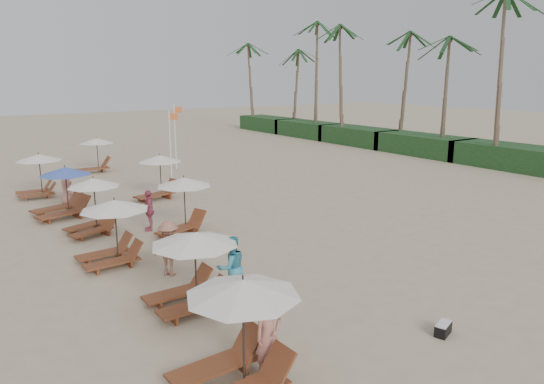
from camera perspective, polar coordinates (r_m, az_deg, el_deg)
ground at (r=17.23m, az=7.73°, el=-8.08°), size 160.00×160.00×0.00m
shrub_hedge at (r=42.48m, az=16.92°, el=5.17°), size 3.20×53.00×1.60m
palm_row at (r=42.80m, az=16.70°, el=17.49°), size 7.00×52.00×12.30m
lounger_station_0 at (r=10.31m, az=-4.43°, el=-16.09°), size 2.65×2.33×2.31m
lounger_station_1 at (r=13.83m, az=-9.46°, el=-8.48°), size 2.59×2.40×2.10m
lounger_station_2 at (r=17.55m, az=-17.93°, el=-4.16°), size 2.48×2.28×2.19m
lounger_station_3 at (r=21.19m, az=-20.00°, el=-1.46°), size 2.36×2.16×2.26m
lounger_station_4 at (r=24.33m, az=-22.98°, el=-0.25°), size 2.78×2.57×2.23m
lounger_station_5 at (r=28.80m, az=-25.23°, el=1.94°), size 2.45×2.30×2.26m
inland_station_0 at (r=20.30m, az=-10.28°, el=-0.86°), size 2.72×2.24×2.22m
inland_station_1 at (r=26.35m, az=-12.95°, el=2.01°), size 2.85×2.24×2.22m
inland_station_2 at (r=34.97m, az=-19.63°, el=4.19°), size 2.86×2.24×2.22m
beachgoer_near at (r=10.86m, az=-0.44°, el=-16.02°), size 0.67×0.46×1.79m
beachgoer_mid_a at (r=14.33m, az=-4.67°, el=-8.54°), size 0.91×0.72×1.82m
beachgoer_mid_b at (r=16.19m, az=-11.66°, el=-6.28°), size 1.20×1.32×1.78m
beachgoer_far_a at (r=21.02m, az=-13.84°, el=-2.04°), size 0.74×1.07×1.69m
beachgoer_far_b at (r=26.51m, az=-22.39°, el=0.55°), size 0.69×0.95×1.80m
duffel_bag at (r=13.34m, az=18.93°, el=-14.52°), size 0.61×0.44×0.31m
flag_pole_near at (r=31.21m, az=-11.47°, el=5.71°), size 0.59×0.08×4.21m
flag_pole_far at (r=34.63m, az=-10.94°, el=6.59°), size 0.60×0.08×4.41m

